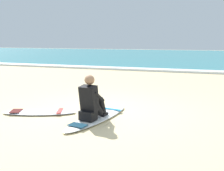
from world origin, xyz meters
The scene contains 6 objects.
ground_plane centered at (0.00, 0.00, 0.00)m, with size 80.00×80.00×0.00m, color beige.
sea centered at (0.00, 22.66, 0.05)m, with size 80.00×28.00×0.10m, color teal.
breaking_foam centered at (0.00, 8.96, 0.06)m, with size 80.00×0.90×0.11m, color white.
surfboard_main centered at (0.19, -0.58, 0.04)m, with size 0.92×2.38×0.08m.
surfer_seated centered at (0.14, -0.83, 0.44)m, with size 0.44×0.74×0.95m.
surfboard_spare_near centered at (-1.29, -0.65, 0.04)m, with size 1.79×1.09×0.08m.
Camera 1 is at (2.38, -5.86, 1.74)m, focal length 42.92 mm.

